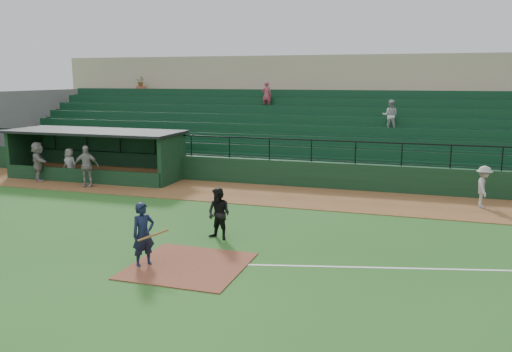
% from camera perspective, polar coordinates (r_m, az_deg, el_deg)
% --- Properties ---
extents(ground, '(90.00, 90.00, 0.00)m').
position_cam_1_polar(ground, '(15.32, -5.76, -8.46)').
color(ground, '#22551B').
rests_on(ground, ground).
extents(warning_track, '(40.00, 4.00, 0.03)m').
position_cam_1_polar(warning_track, '(22.60, 2.31, -2.12)').
color(warning_track, brown).
rests_on(warning_track, ground).
extents(home_plate_dirt, '(3.00, 3.00, 0.03)m').
position_cam_1_polar(home_plate_dirt, '(14.46, -7.35, -9.62)').
color(home_plate_dirt, brown).
rests_on(home_plate_dirt, ground).
extents(foul_line, '(17.49, 4.44, 0.01)m').
position_cam_1_polar(foul_line, '(15.45, 25.09, -9.26)').
color(foul_line, white).
rests_on(foul_line, ground).
extents(stadium_structure, '(38.00, 13.08, 6.40)m').
position_cam_1_polar(stadium_structure, '(30.41, 6.61, 5.47)').
color(stadium_structure, '#103219').
rests_on(stadium_structure, ground).
extents(dugout, '(8.90, 3.20, 2.42)m').
position_cam_1_polar(dugout, '(27.87, -16.49, 2.64)').
color(dugout, '#103219').
rests_on(dugout, ground).
extents(batter_at_plate, '(1.15, 0.76, 1.75)m').
position_cam_1_polar(batter_at_plate, '(14.42, -12.11, -6.22)').
color(batter_at_plate, black).
rests_on(batter_at_plate, ground).
extents(umpire, '(0.93, 0.81, 1.63)m').
position_cam_1_polar(umpire, '(16.46, -4.04, -4.12)').
color(umpire, black).
rests_on(umpire, ground).
extents(runner, '(0.65, 1.08, 1.64)m').
position_cam_1_polar(runner, '(22.11, 23.45, -1.08)').
color(runner, '#A7A29C').
rests_on(runner, warning_track).
extents(dugout_player_a, '(1.22, 0.87, 1.92)m').
position_cam_1_polar(dugout_player_a, '(25.41, -17.95, 1.03)').
color(dugout_player_a, gray).
rests_on(dugout_player_a, warning_track).
extents(dugout_player_b, '(0.83, 0.61, 1.56)m').
position_cam_1_polar(dugout_player_b, '(27.47, -19.53, 1.25)').
color(dugout_player_b, '#ADA8A2').
rests_on(dugout_player_b, warning_track).
extents(dugout_player_c, '(1.68, 1.63, 1.91)m').
position_cam_1_polar(dugout_player_c, '(27.71, -22.56, 1.49)').
color(dugout_player_c, gray).
rests_on(dugout_player_c, warning_track).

